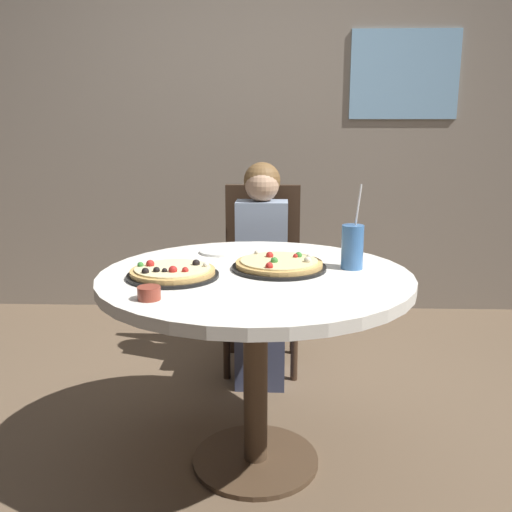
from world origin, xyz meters
TOP-DOWN VIEW (x-y plane):
  - ground_plane at (0.00, 0.00)m, footprint 8.00×8.00m
  - wall_with_window at (0.00, 1.95)m, footprint 5.20×0.14m
  - dining_table at (0.00, 0.00)m, footprint 1.11×1.11m
  - chair_wooden at (0.00, 0.98)m, footprint 0.41×0.41m
  - diner_child at (-0.00, 0.80)m, footprint 0.26×0.41m
  - pizza_veggie at (-0.28, -0.07)m, footprint 0.32×0.32m
  - pizza_cheese at (0.08, 0.06)m, footprint 0.34×0.34m
  - soda_cup at (0.35, 0.08)m, footprint 0.08×0.08m
  - sauce_bowl at (-0.31, -0.32)m, footprint 0.07×0.07m
  - plate_small at (-0.15, 0.32)m, footprint 0.18×0.18m

SIDE VIEW (x-z plane):
  - ground_plane at x=0.00m, z-range 0.00..0.00m
  - diner_child at x=0.00m, z-range -0.06..1.02m
  - chair_wooden at x=0.00m, z-range 0.06..1.01m
  - dining_table at x=0.00m, z-range 0.26..1.01m
  - plate_small at x=-0.15m, z-range 0.75..0.76m
  - pizza_cheese at x=0.08m, z-range 0.74..0.79m
  - pizza_veggie at x=-0.28m, z-range 0.74..0.79m
  - sauce_bowl at x=-0.31m, z-range 0.75..0.79m
  - soda_cup at x=0.35m, z-range 0.68..0.99m
  - wall_with_window at x=0.00m, z-range 0.00..2.90m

